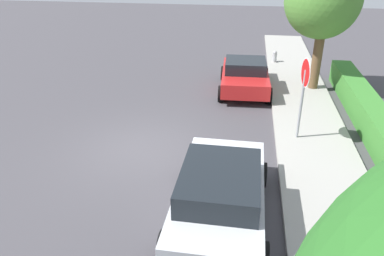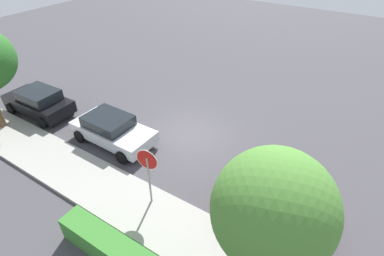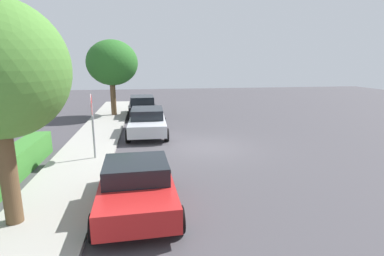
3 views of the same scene
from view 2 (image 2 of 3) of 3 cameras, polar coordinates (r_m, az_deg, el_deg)
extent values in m
plane|color=#423F44|center=(15.61, -0.26, -1.02)|extent=(60.00, 60.00, 0.00)
cube|color=#9E9B93|center=(12.62, -13.60, -12.68)|extent=(32.00, 2.36, 0.14)
cylinder|color=gray|center=(11.43, -8.09, -10.12)|extent=(0.08, 0.08, 2.34)
cylinder|color=white|center=(10.69, -8.57, -6.01)|extent=(0.86, 0.14, 0.86)
cylinder|color=red|center=(10.69, -8.57, -6.01)|extent=(0.80, 0.14, 0.81)
cube|color=silver|center=(15.20, -14.73, -0.70)|extent=(4.26, 1.94, 0.59)
cube|color=black|center=(15.06, -15.69, 1.31)|extent=(2.20, 1.69, 0.51)
cylinder|color=black|center=(15.02, -8.22, -1.59)|extent=(0.64, 0.23, 0.64)
cylinder|color=black|center=(14.01, -13.19, -5.43)|extent=(0.64, 0.23, 0.64)
cylinder|color=black|center=(16.79, -15.73, 1.70)|extent=(0.64, 0.23, 0.64)
cylinder|color=black|center=(15.89, -20.59, -1.48)|extent=(0.64, 0.23, 0.64)
cube|color=red|center=(11.58, 15.52, -14.79)|extent=(3.90, 2.01, 0.59)
cube|color=black|center=(11.20, 15.74, -12.98)|extent=(1.67, 1.70, 0.46)
cylinder|color=black|center=(11.40, 7.36, -16.64)|extent=(0.65, 0.24, 0.64)
cylinder|color=black|center=(12.59, 10.94, -10.69)|extent=(0.65, 0.24, 0.64)
cylinder|color=black|center=(11.17, 20.48, -21.16)|extent=(0.65, 0.24, 0.64)
cylinder|color=black|center=(12.38, 22.54, -14.50)|extent=(0.65, 0.24, 0.64)
cube|color=black|center=(19.02, -27.17, 4.20)|extent=(4.15, 1.92, 0.65)
cube|color=black|center=(18.54, -27.19, 5.60)|extent=(2.16, 1.64, 0.56)
cylinder|color=black|center=(19.93, -31.23, 3.19)|extent=(0.65, 0.24, 0.64)
cylinder|color=black|center=(20.64, -27.24, 5.55)|extent=(0.65, 0.24, 0.64)
cylinder|color=black|center=(17.72, -26.56, 0.92)|extent=(0.65, 0.24, 0.64)
cylinder|color=black|center=(18.52, -22.28, 3.62)|extent=(0.65, 0.24, 0.64)
ellipsoid|color=#4C8433|center=(7.37, 15.19, -14.77)|extent=(2.93, 2.93, 3.03)
camera|label=1|loc=(18.48, -34.09, 18.53)|focal=35.00mm
camera|label=3|loc=(11.41, 58.71, -12.34)|focal=28.00mm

